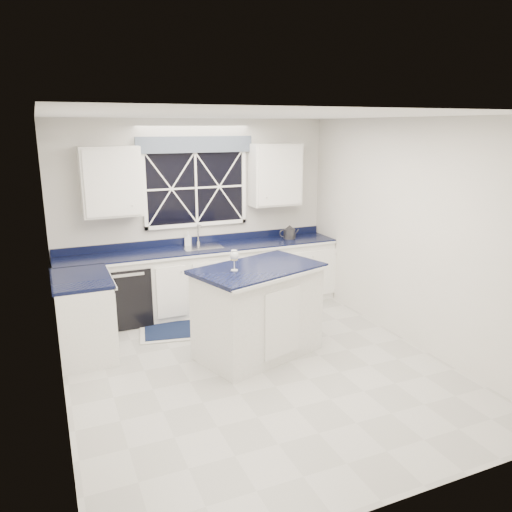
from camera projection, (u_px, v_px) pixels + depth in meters
name	position (u px, v px, depth m)	size (l,w,h in m)	color
ground	(258.00, 368.00, 5.52)	(4.50, 4.50, 0.00)	#AAAAA6
back_wall	(196.00, 215.00, 7.18)	(4.00, 0.10, 2.70)	silver
base_cabinets	(185.00, 287.00, 6.87)	(3.99, 1.60, 0.90)	white
countertop	(203.00, 249.00, 7.02)	(3.98, 0.64, 0.04)	black
dishwasher	(126.00, 293.00, 6.73)	(0.60, 0.58, 0.82)	black
window	(196.00, 182.00, 7.02)	(1.65, 0.09, 1.26)	black
upper_cabinets	(198.00, 178.00, 6.89)	(3.10, 0.34, 0.90)	white
faucet	(199.00, 234.00, 7.15)	(0.05, 0.20, 0.30)	silver
island	(258.00, 311.00, 5.76)	(1.61, 1.24, 1.06)	white
rug	(185.00, 329.00, 6.54)	(1.28, 0.91, 0.02)	#B1B0AC
kettle	(289.00, 232.00, 7.54)	(0.29, 0.23, 0.21)	#323234
wine_glass	(234.00, 257.00, 5.44)	(0.10, 0.10, 0.23)	silver
soap_bottle	(188.00, 238.00, 7.13)	(0.09, 0.09, 0.20)	silver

